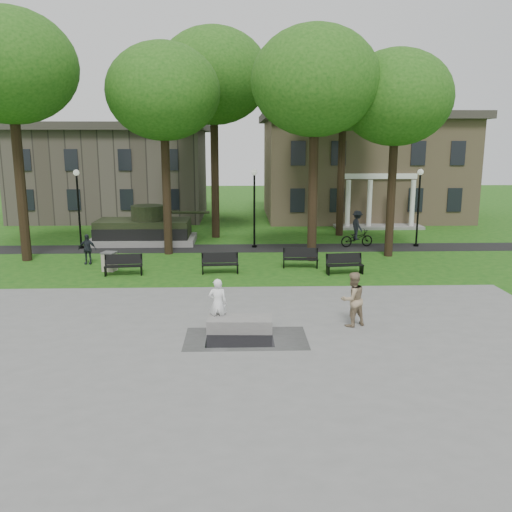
{
  "coord_description": "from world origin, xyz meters",
  "views": [
    {
      "loc": [
        -0.46,
        -20.21,
        6.32
      ],
      "look_at": [
        0.3,
        3.09,
        1.4
      ],
      "focal_mm": 38.0,
      "sensor_mm": 36.0,
      "label": 1
    }
  ],
  "objects_px": {
    "skateboarder": "(218,303)",
    "concrete_block": "(240,324)",
    "friend_watching": "(353,299)",
    "park_bench_0": "(124,264)",
    "trash_bin": "(110,261)",
    "cyclist": "(357,232)"
  },
  "relations": [
    {
      "from": "cyclist",
      "to": "park_bench_0",
      "type": "relative_size",
      "value": 1.22
    },
    {
      "from": "friend_watching",
      "to": "trash_bin",
      "type": "bearing_deg",
      "value": -64.51
    },
    {
      "from": "park_bench_0",
      "to": "trash_bin",
      "type": "bearing_deg",
      "value": 130.09
    },
    {
      "from": "cyclist",
      "to": "trash_bin",
      "type": "height_order",
      "value": "cyclist"
    },
    {
      "from": "friend_watching",
      "to": "trash_bin",
      "type": "distance_m",
      "value": 13.55
    },
    {
      "from": "concrete_block",
      "to": "friend_watching",
      "type": "distance_m",
      "value": 4.0
    },
    {
      "from": "cyclist",
      "to": "park_bench_0",
      "type": "height_order",
      "value": "cyclist"
    },
    {
      "from": "friend_watching",
      "to": "park_bench_0",
      "type": "xyz_separation_m",
      "value": [
        -9.51,
        7.8,
        -0.46
      ]
    },
    {
      "from": "park_bench_0",
      "to": "trash_bin",
      "type": "distance_m",
      "value": 1.24
    },
    {
      "from": "skateboarder",
      "to": "park_bench_0",
      "type": "bearing_deg",
      "value": -57.96
    },
    {
      "from": "concrete_block",
      "to": "trash_bin",
      "type": "relative_size",
      "value": 2.29
    },
    {
      "from": "skateboarder",
      "to": "trash_bin",
      "type": "bearing_deg",
      "value": -56.34
    },
    {
      "from": "friend_watching",
      "to": "park_bench_0",
      "type": "relative_size",
      "value": 1.05
    },
    {
      "from": "friend_watching",
      "to": "park_bench_0",
      "type": "bearing_deg",
      "value": -64.03
    },
    {
      "from": "skateboarder",
      "to": "concrete_block",
      "type": "bearing_deg",
      "value": 157.34
    },
    {
      "from": "concrete_block",
      "to": "cyclist",
      "type": "xyz_separation_m",
      "value": [
        7.24,
        14.95,
        0.67
      ]
    },
    {
      "from": "skateboarder",
      "to": "friend_watching",
      "type": "bearing_deg",
      "value": -179.31
    },
    {
      "from": "cyclist",
      "to": "trash_bin",
      "type": "xyz_separation_m",
      "value": [
        -13.72,
        -5.93,
        -0.43
      ]
    },
    {
      "from": "skateboarder",
      "to": "friend_watching",
      "type": "height_order",
      "value": "friend_watching"
    },
    {
      "from": "skateboarder",
      "to": "park_bench_0",
      "type": "distance_m",
      "value": 9.21
    },
    {
      "from": "park_bench_0",
      "to": "trash_bin",
      "type": "height_order",
      "value": "park_bench_0"
    },
    {
      "from": "trash_bin",
      "to": "park_bench_0",
      "type": "bearing_deg",
      "value": -44.56
    }
  ]
}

